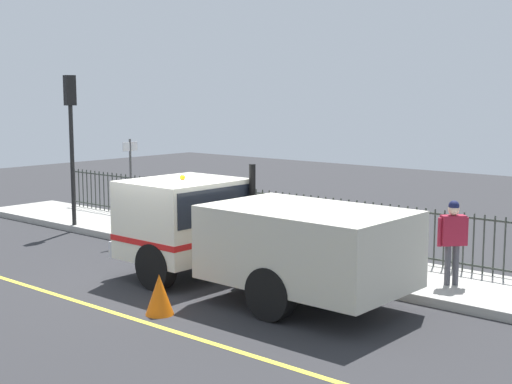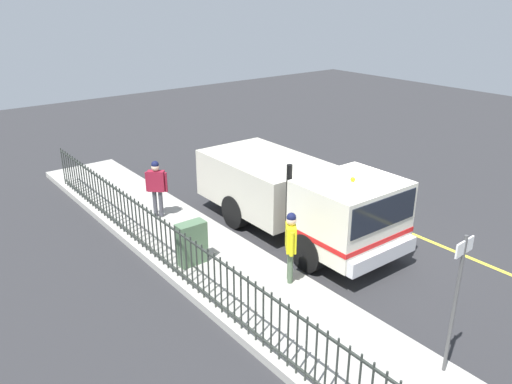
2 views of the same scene
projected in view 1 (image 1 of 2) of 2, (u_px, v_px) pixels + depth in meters
name	position (u px, v px, depth m)	size (l,w,h in m)	color
ground_plane	(168.00, 282.00, 15.14)	(48.21, 48.21, 0.00)	#2B2B2D
sidewalk_slab	(266.00, 253.00, 17.57)	(2.51, 21.91, 0.18)	#A3A099
lane_marking	(86.00, 304.00, 13.57)	(0.12, 19.72, 0.01)	yellow
work_truck	(242.00, 231.00, 14.28)	(2.43, 6.36, 2.46)	silver
worker_standing	(242.00, 212.00, 16.84)	(0.45, 0.51, 1.67)	yellow
pedestrian_distant	(453.00, 233.00, 14.13)	(0.50, 0.48, 1.70)	maroon
iron_fence	(293.00, 217.00, 18.29)	(0.04, 18.66, 1.27)	#2D332D
traffic_light_near	(71.00, 120.00, 20.40)	(0.33, 0.25, 4.29)	black
utility_cabinet	(346.00, 235.00, 16.58)	(0.71, 0.35, 1.05)	#4C6B4C
traffic_cone	(159.00, 295.00, 12.89)	(0.52, 0.52, 0.74)	orange
street_sign	(131.00, 176.00, 19.09)	(0.50, 0.06, 2.59)	#4C4C4C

